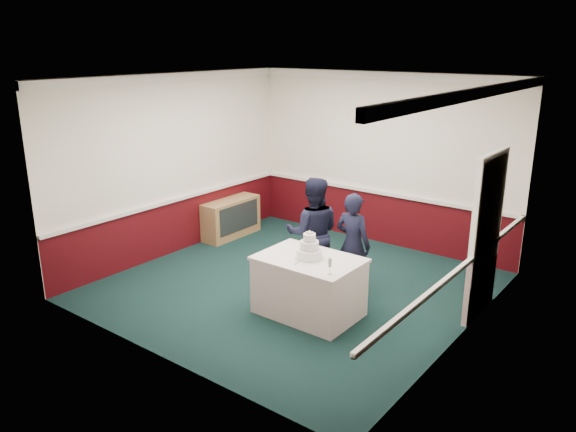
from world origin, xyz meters
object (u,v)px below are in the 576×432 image
Objects in this scene: cake_table at (309,286)px; person_woman at (353,245)px; sideboard at (231,218)px; wedding_cake at (309,250)px; person_man at (313,233)px; cake_knife at (298,262)px; champagne_flute at (330,263)px.

person_woman reaches higher than cake_table.
sideboard is 3.45m from wedding_cake.
person_man reaches higher than sideboard.
cake_table is 6.00× the size of cake_knife.
sideboard is at bearing 150.34° from cake_table.
person_woman is at bearing 72.94° from cake_knife.
sideboard is 5.85× the size of champagne_flute.
person_woman is at bearing 156.34° from person_man.
sideboard is 3.41m from cake_table.
sideboard is 4.02m from champagne_flute.
wedding_cake reaches higher than cake_table.
sideboard is at bearing 150.34° from wedding_cake.
cake_knife is 1.07× the size of champagne_flute.
person_man is (2.48, -0.92, 0.47)m from sideboard.
cake_table is 0.99m from person_man.
cake_table is 6.44× the size of champagne_flute.
sideboard is 0.73× the size of person_man.
cake_knife is 1.10m from person_woman.
wedding_cake is 1.65× the size of cake_knife.
cake_knife reaches higher than cake_table.
person_man is at bearing 105.81° from cake_knife.
cake_knife is at bearing 83.46° from person_woman.
champagne_flute is at bearing -29.60° from sideboard.
person_woman is (0.12, 0.88, -0.15)m from wedding_cake.
cake_table is 0.96m from person_woman.
cake_table is 3.63× the size of wedding_cake.
sideboard is 0.80× the size of person_woman.
champagne_flute is (0.50, -0.28, 0.03)m from wedding_cake.
sideboard is 0.91× the size of cake_table.
person_man is 1.10× the size of person_woman.
person_man reaches higher than wedding_cake.
person_woman reaches higher than wedding_cake.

